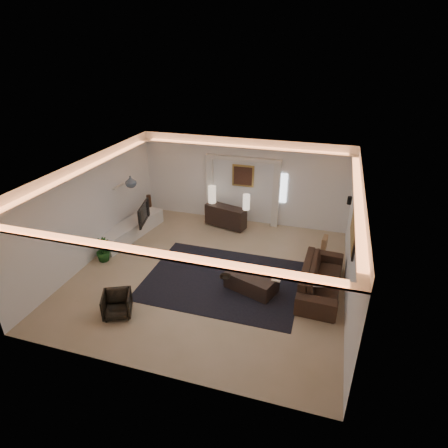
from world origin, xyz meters
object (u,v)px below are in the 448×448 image
(console, at_px, (226,216))
(sofa, at_px, (321,278))
(coffee_table, at_px, (251,282))
(armchair, at_px, (117,304))

(console, relative_size, sofa, 0.58)
(console, bearing_deg, coffee_table, -48.26)
(console, height_order, armchair, console)
(console, distance_m, coffee_table, 3.58)
(console, xyz_separation_m, sofa, (3.30, -2.72, -0.05))
(sofa, xyz_separation_m, armchair, (-4.39, -2.30, -0.06))
(coffee_table, bearing_deg, armchair, -126.58)
(armchair, bearing_deg, coffee_table, 9.46)
(sofa, distance_m, armchair, 4.96)
(console, bearing_deg, sofa, -24.81)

